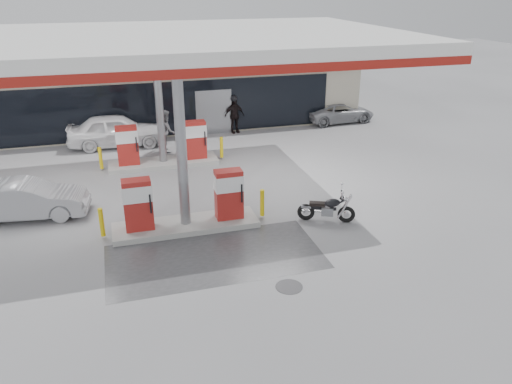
{
  "coord_description": "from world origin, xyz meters",
  "views": [
    {
      "loc": [
        -1.81,
        -12.03,
        7.22
      ],
      "look_at": [
        2.13,
        1.43,
        1.2
      ],
      "focal_mm": 35.0,
      "sensor_mm": 36.0,
      "label": 1
    }
  ],
  "objects_px": {
    "parked_car_left": "(57,127)",
    "parked_car_right": "(339,112)",
    "pump_island_near": "(185,207)",
    "sedan_white": "(117,130)",
    "parked_motorcycle": "(327,209)",
    "attendant": "(166,131)",
    "hatchback_silver": "(27,200)",
    "biker_walking": "(234,115)",
    "pump_island_far": "(163,149)"
  },
  "relations": [
    {
      "from": "pump_island_near",
      "to": "pump_island_far",
      "type": "xyz_separation_m",
      "value": [
        0.0,
        6.0,
        0.0
      ]
    },
    {
      "from": "attendant",
      "to": "hatchback_silver",
      "type": "height_order",
      "value": "attendant"
    },
    {
      "from": "hatchback_silver",
      "to": "biker_walking",
      "type": "bearing_deg",
      "value": -42.33
    },
    {
      "from": "hatchback_silver",
      "to": "parked_car_left",
      "type": "xyz_separation_m",
      "value": [
        0.29,
        9.07,
        -0.07
      ]
    },
    {
      "from": "pump_island_near",
      "to": "parked_car_left",
      "type": "bearing_deg",
      "value": 111.77
    },
    {
      "from": "parked_motorcycle",
      "to": "biker_walking",
      "type": "relative_size",
      "value": 0.98
    },
    {
      "from": "parked_car_left",
      "to": "parked_car_right",
      "type": "xyz_separation_m",
      "value": [
        14.5,
        -1.04,
        -0.02
      ]
    },
    {
      "from": "attendant",
      "to": "sedan_white",
      "type": "bearing_deg",
      "value": 51.41
    },
    {
      "from": "parked_car_left",
      "to": "parked_car_right",
      "type": "relative_size",
      "value": 0.99
    },
    {
      "from": "sedan_white",
      "to": "pump_island_near",
      "type": "bearing_deg",
      "value": -166.49
    },
    {
      "from": "pump_island_near",
      "to": "sedan_white",
      "type": "relative_size",
      "value": 1.16
    },
    {
      "from": "pump_island_near",
      "to": "hatchback_silver",
      "type": "distance_m",
      "value": 5.27
    },
    {
      "from": "parked_car_right",
      "to": "sedan_white",
      "type": "bearing_deg",
      "value": 91.33
    },
    {
      "from": "pump_island_near",
      "to": "parked_car_right",
      "type": "xyz_separation_m",
      "value": [
        10.0,
        10.23,
        -0.18
      ]
    },
    {
      "from": "parked_car_right",
      "to": "biker_walking",
      "type": "relative_size",
      "value": 2.15
    },
    {
      "from": "parked_motorcycle",
      "to": "biker_walking",
      "type": "height_order",
      "value": "biker_walking"
    },
    {
      "from": "pump_island_near",
      "to": "hatchback_silver",
      "type": "xyz_separation_m",
      "value": [
        -4.79,
        2.2,
        -0.09
      ]
    },
    {
      "from": "sedan_white",
      "to": "attendant",
      "type": "distance_m",
      "value": 2.57
    },
    {
      "from": "biker_walking",
      "to": "pump_island_far",
      "type": "bearing_deg",
      "value": -147.71
    },
    {
      "from": "hatchback_silver",
      "to": "parked_car_right",
      "type": "xyz_separation_m",
      "value": [
        14.79,
        8.03,
        -0.09
      ]
    },
    {
      "from": "parked_motorcycle",
      "to": "sedan_white",
      "type": "height_order",
      "value": "sedan_white"
    },
    {
      "from": "parked_car_right",
      "to": "pump_island_far",
      "type": "bearing_deg",
      "value": 109.24
    },
    {
      "from": "hatchback_silver",
      "to": "attendant",
      "type": "bearing_deg",
      "value": -36.0
    },
    {
      "from": "parked_motorcycle",
      "to": "hatchback_silver",
      "type": "distance_m",
      "value": 9.71
    },
    {
      "from": "parked_motorcycle",
      "to": "pump_island_far",
      "type": "bearing_deg",
      "value": 147.2
    },
    {
      "from": "pump_island_near",
      "to": "attendant",
      "type": "relative_size",
      "value": 2.71
    },
    {
      "from": "parked_motorcycle",
      "to": "sedan_white",
      "type": "bearing_deg",
      "value": 145.83
    },
    {
      "from": "parked_motorcycle",
      "to": "attendant",
      "type": "distance_m",
      "value": 9.5
    },
    {
      "from": "pump_island_near",
      "to": "sedan_white",
      "type": "bearing_deg",
      "value": 100.75
    },
    {
      "from": "parked_car_right",
      "to": "pump_island_near",
      "type": "bearing_deg",
      "value": 131.97
    },
    {
      "from": "pump_island_far",
      "to": "parked_car_left",
      "type": "xyz_separation_m",
      "value": [
        -4.5,
        5.27,
        -0.16
      ]
    },
    {
      "from": "pump_island_far",
      "to": "hatchback_silver",
      "type": "xyz_separation_m",
      "value": [
        -4.79,
        -3.8,
        -0.09
      ]
    },
    {
      "from": "sedan_white",
      "to": "parked_motorcycle",
      "type": "bearing_deg",
      "value": -145.56
    },
    {
      "from": "attendant",
      "to": "parked_car_right",
      "type": "distance_m",
      "value": 9.95
    },
    {
      "from": "sedan_white",
      "to": "parked_car_right",
      "type": "distance_m",
      "value": 11.79
    },
    {
      "from": "parked_car_right",
      "to": "biker_walking",
      "type": "height_order",
      "value": "biker_walking"
    },
    {
      "from": "attendant",
      "to": "hatchback_silver",
      "type": "relative_size",
      "value": 0.5
    },
    {
      "from": "sedan_white",
      "to": "attendant",
      "type": "xyz_separation_m",
      "value": [
        2.12,
        -1.44,
        0.2
      ]
    },
    {
      "from": "hatchback_silver",
      "to": "parked_car_right",
      "type": "relative_size",
      "value": 0.99
    },
    {
      "from": "parked_motorcycle",
      "to": "biker_walking",
      "type": "distance_m",
      "value": 10.63
    },
    {
      "from": "hatchback_silver",
      "to": "parked_car_left",
      "type": "bearing_deg",
      "value": 5.07
    },
    {
      "from": "pump_island_near",
      "to": "hatchback_silver",
      "type": "height_order",
      "value": "pump_island_near"
    },
    {
      "from": "parked_motorcycle",
      "to": "parked_car_right",
      "type": "bearing_deg",
      "value": 87.4
    },
    {
      "from": "attendant",
      "to": "parked_car_left",
      "type": "height_order",
      "value": "attendant"
    },
    {
      "from": "attendant",
      "to": "biker_walking",
      "type": "height_order",
      "value": "attendant"
    },
    {
      "from": "pump_island_near",
      "to": "parked_motorcycle",
      "type": "xyz_separation_m",
      "value": [
        4.43,
        -0.81,
        -0.29
      ]
    },
    {
      "from": "pump_island_near",
      "to": "hatchback_silver",
      "type": "relative_size",
      "value": 1.36
    },
    {
      "from": "parked_car_right",
      "to": "hatchback_silver",
      "type": "bearing_deg",
      "value": 114.81
    },
    {
      "from": "parked_motorcycle",
      "to": "attendant",
      "type": "bearing_deg",
      "value": 139.49
    },
    {
      "from": "hatchback_silver",
      "to": "biker_walking",
      "type": "xyz_separation_m",
      "value": [
        8.82,
        7.6,
        0.27
      ]
    }
  ]
}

